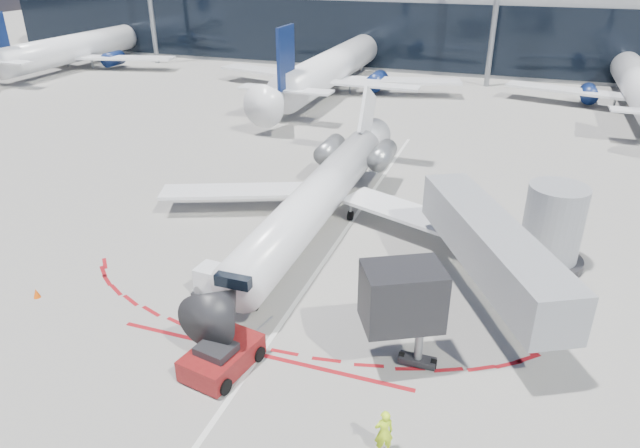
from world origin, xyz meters
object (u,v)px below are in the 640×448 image
(regional_jet, at_px, (323,192))
(ramp_worker, at_px, (384,432))
(uld_container, at_px, (212,281))
(pushback_tug, at_px, (222,357))

(regional_jet, bearing_deg, ramp_worker, -64.32)
(ramp_worker, relative_size, uld_container, 1.05)
(pushback_tug, relative_size, ramp_worker, 2.91)
(ramp_worker, bearing_deg, pushback_tug, -45.69)
(pushback_tug, xyz_separation_m, uld_container, (-3.27, 5.03, 0.18))
(regional_jet, height_order, ramp_worker, regional_jet)
(regional_jet, distance_m, ramp_worker, 18.79)
(regional_jet, distance_m, uld_container, 10.20)
(pushback_tug, bearing_deg, uld_container, 133.52)
(pushback_tug, bearing_deg, regional_jet, 102.63)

